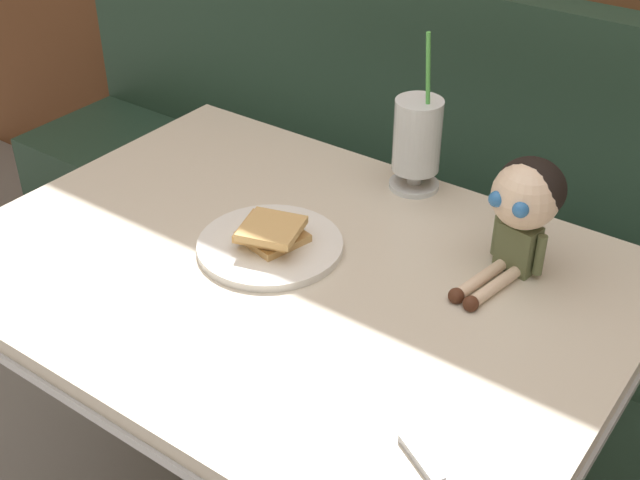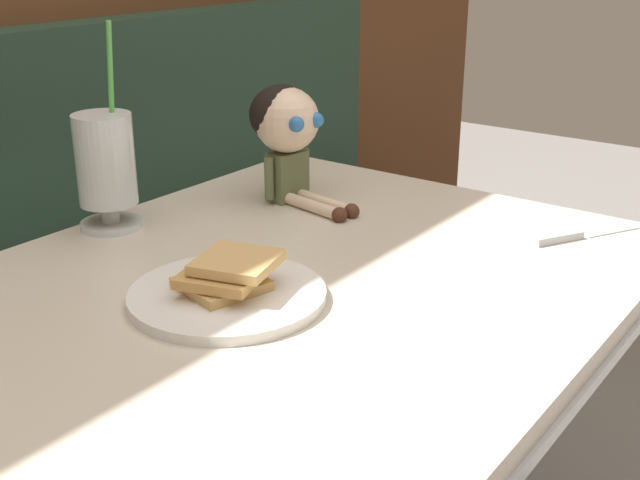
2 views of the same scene
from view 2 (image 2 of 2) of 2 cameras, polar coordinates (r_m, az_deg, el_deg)
The scene contains 6 objects.
booth_bench at distance 1.69m, azimuth -20.25°, elevation -10.79°, with size 2.60×0.48×1.00m.
diner_table at distance 1.16m, azimuth -3.39°, elevation -12.35°, with size 1.11×0.81×0.74m.
toast_plate at distance 1.03m, azimuth -6.53°, elevation -3.45°, with size 0.25×0.25×0.06m.
milkshake_glass at distance 1.29m, azimuth -14.81°, elevation 5.13°, with size 0.10×0.10×0.32m.
butter_knife at distance 1.29m, azimuth 17.50°, elevation 0.32°, with size 0.21×0.13×0.01m.
seated_doll at distance 1.37m, azimuth -2.35°, elevation 7.98°, with size 0.13×0.23×0.20m.
Camera 2 is at (-0.74, -0.44, 1.18)m, focal length 45.58 mm.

